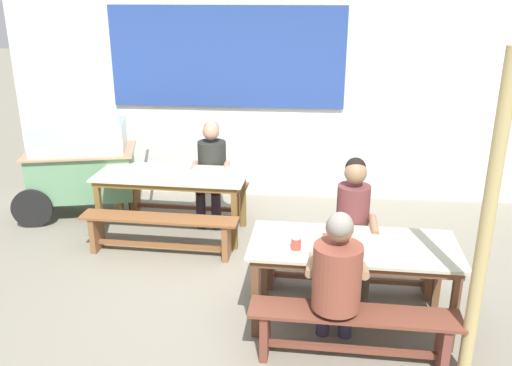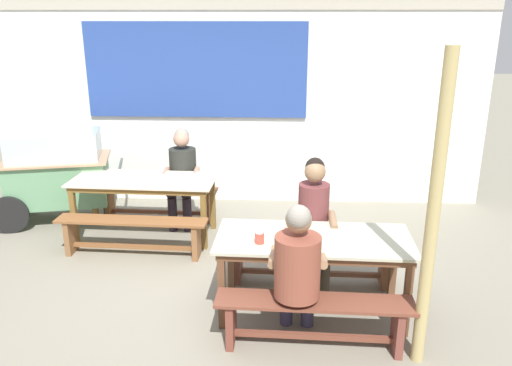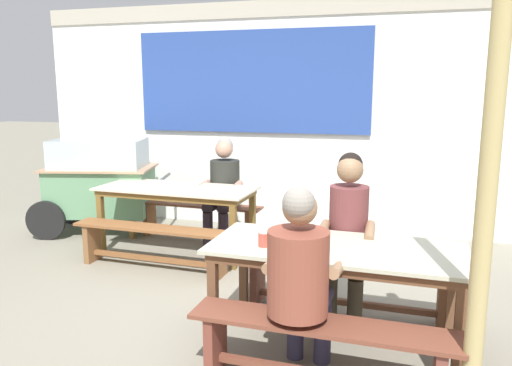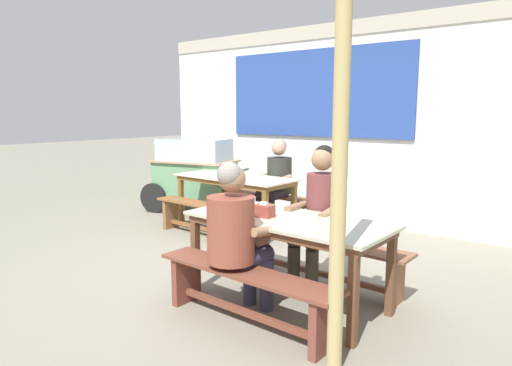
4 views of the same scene
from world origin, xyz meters
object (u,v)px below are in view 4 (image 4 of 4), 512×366
Objects in this scene: tissue_box at (264,211)px; condiment_jar at (233,207)px; soup_bowl at (228,173)px; person_near_front at (236,231)px; bench_far_front at (207,215)px; food_cart at (194,170)px; dining_table_far at (235,182)px; bench_far_back at (260,203)px; person_right_near_table at (319,210)px; dining_table_near at (287,227)px; bench_near_back at (320,254)px; wooden_support_post at (339,181)px; person_center_facing at (277,178)px; bench_near_front at (245,289)px.

tissue_box is 0.29m from condiment_jar.
person_near_front is at bearing -48.05° from soup_bowl.
food_cart reaches higher than bench_far_front.
food_cart is (-1.25, 0.48, 0.01)m from dining_table_far.
bench_far_front is 2.35m from person_near_front.
person_right_near_table is at bearing -41.11° from bench_far_back.
dining_table_far is at bearing 140.01° from dining_table_near.
person_near_front is at bearing -99.76° from bench_near_back.
condiment_jar is at bearing 157.58° from wooden_support_post.
person_right_near_table reaches higher than condiment_jar.
dining_table_far is at bearing 87.57° from bench_far_front.
wooden_support_post reaches higher than person_right_near_table.
person_right_near_table is 11.86× the size of condiment_jar.
tissue_box is at bearing -57.61° from person_center_facing.
dining_table_near is 0.64m from bench_near_back.
bench_far_back is 0.91× the size of food_cart.
bench_near_front is 12.65× the size of soup_bowl.
soup_bowl is at bearing -144.77° from person_center_facing.
bench_far_back is 1.33m from food_cart.
dining_table_near reaches higher than bench_near_back.
bench_far_back is 1.28× the size of person_near_front.
wooden_support_post reaches higher than bench_far_back.
person_center_facing reaches higher than bench_near_back.
dining_table_far is at bearing -21.50° from soup_bowl.
food_cart is 13.80× the size of soup_bowl.
person_near_front reaches higher than person_center_facing.
dining_table_far is 2.83m from bench_near_front.
soup_bowl is 3.67m from wooden_support_post.
soup_bowl is at bearing 137.37° from tissue_box.
bench_near_front is at bearing -91.93° from bench_near_back.
wooden_support_post is (2.66, -2.22, 0.53)m from dining_table_far.
bench_far_back and bench_far_front have the same top height.
bench_far_back is 2.80m from tissue_box.
bench_near_front is at bearing -46.88° from soup_bowl.
soup_bowl is at bearing 104.06° from bench_far_front.
person_right_near_table reaches higher than soup_bowl.
food_cart is at bearing 146.68° from dining_table_near.
tissue_box is (1.73, -1.13, 0.49)m from bench_far_front.
dining_table_far is 2.68m from person_near_front.
wooden_support_post reaches higher than dining_table_near.
bench_far_front is 1.99m from bench_near_back.
dining_table_near is 0.72× the size of wooden_support_post.
condiment_jar is (-0.44, 0.39, 0.49)m from bench_near_front.
person_near_front reaches higher than bench_far_front.
person_center_facing is 0.66m from soup_bowl.
person_near_front reaches higher than bench_near_front.
person_right_near_table reaches higher than food_cart.
person_near_front is (-0.14, 0.06, 0.40)m from bench_near_front.
person_center_facing is at bearing 120.35° from bench_near_front.
person_right_near_table is at bearing 124.17° from wooden_support_post.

